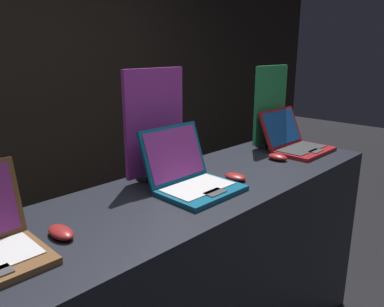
{
  "coord_description": "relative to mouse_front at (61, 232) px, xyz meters",
  "views": [
    {
      "loc": [
        -1.06,
        -0.73,
        1.56
      ],
      "look_at": [
        -0.0,
        0.3,
        1.15
      ],
      "focal_mm": 35.0,
      "sensor_mm": 36.0,
      "label": 1
    }
  ],
  "objects": [
    {
      "name": "mouse_middle",
      "position": [
        0.8,
        -0.06,
        -0.0
      ],
      "size": [
        0.07,
        0.11,
        0.03
      ],
      "color": "maroon",
      "rests_on": "display_counter"
    },
    {
      "name": "mouse_front",
      "position": [
        0.0,
        0.0,
        0.0
      ],
      "size": [
        0.06,
        0.12,
        0.03
      ],
      "color": "maroon",
      "rests_on": "display_counter"
    },
    {
      "name": "display_counter",
      "position": [
        0.59,
        0.01,
        -0.51
      ],
      "size": [
        2.12,
        0.61,
        1.0
      ],
      "color": "black",
      "rests_on": "ground_plane"
    },
    {
      "name": "mouse_back",
      "position": [
        1.2,
        -0.03,
        0.0
      ],
      "size": [
        0.07,
        0.11,
        0.03
      ],
      "color": "maroon",
      "rests_on": "display_counter"
    },
    {
      "name": "wall_back",
      "position": [
        0.59,
        1.82,
        0.39
      ],
      "size": [
        8.0,
        0.05,
        2.8
      ],
      "color": "black",
      "rests_on": "ground_plane"
    },
    {
      "name": "promo_stand_back",
      "position": [
        1.43,
        0.18,
        0.21
      ],
      "size": [
        0.3,
        0.07,
        0.47
      ],
      "color": "black",
      "rests_on": "display_counter"
    },
    {
      "name": "laptop_back",
      "position": [
        1.43,
        0.0,
        0.04
      ],
      "size": [
        0.35,
        0.32,
        0.23
      ],
      "color": "maroon",
      "rests_on": "display_counter"
    },
    {
      "name": "laptop_middle",
      "position": [
        0.58,
        0.0,
        0.04
      ],
      "size": [
        0.32,
        0.33,
        0.25
      ],
      "color": "#0F5170",
      "rests_on": "display_counter"
    },
    {
      "name": "promo_stand_middle",
      "position": [
        0.58,
        0.22,
        0.22
      ],
      "size": [
        0.32,
        0.07,
        0.49
      ],
      "color": "black",
      "rests_on": "display_counter"
    }
  ]
}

